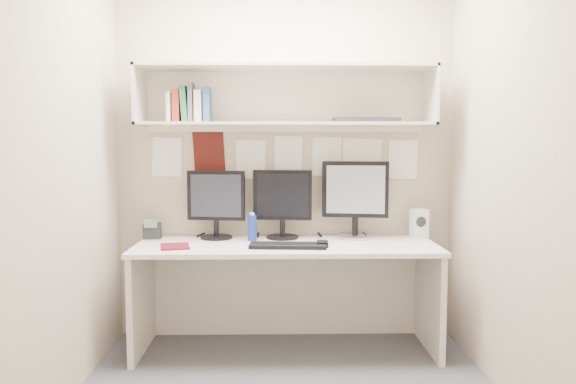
{
  "coord_description": "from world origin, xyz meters",
  "views": [
    {
      "loc": [
        -0.06,
        -3.05,
        1.4
      ],
      "look_at": [
        0.01,
        0.35,
        1.1
      ],
      "focal_mm": 35.0,
      "sensor_mm": 36.0,
      "label": 1
    }
  ],
  "objects_px": {
    "keyboard": "(288,246)",
    "speaker": "(419,224)",
    "monitor_left": "(216,202)",
    "monitor_center": "(282,201)",
    "desk_phone": "(152,231)",
    "maroon_notebook": "(175,246)",
    "monitor_right": "(355,197)",
    "desk": "(286,297)"
  },
  "relations": [
    {
      "from": "desk_phone",
      "to": "monitor_center",
      "type": "bearing_deg",
      "value": -4.2
    },
    {
      "from": "monitor_center",
      "to": "speaker",
      "type": "xyz_separation_m",
      "value": [
        0.96,
        -0.02,
        -0.16
      ]
    },
    {
      "from": "keyboard",
      "to": "maroon_notebook",
      "type": "relative_size",
      "value": 2.24
    },
    {
      "from": "monitor_left",
      "to": "keyboard",
      "type": "distance_m",
      "value": 0.66
    },
    {
      "from": "monitor_right",
      "to": "keyboard",
      "type": "distance_m",
      "value": 0.66
    },
    {
      "from": "desk_phone",
      "to": "maroon_notebook",
      "type": "bearing_deg",
      "value": -61.41
    },
    {
      "from": "desk",
      "to": "monitor_left",
      "type": "xyz_separation_m",
      "value": [
        -0.49,
        0.22,
        0.62
      ]
    },
    {
      "from": "monitor_center",
      "to": "speaker",
      "type": "bearing_deg",
      "value": 4.79
    },
    {
      "from": "keyboard",
      "to": "speaker",
      "type": "xyz_separation_m",
      "value": [
        0.93,
        0.34,
        0.09
      ]
    },
    {
      "from": "monitor_center",
      "to": "maroon_notebook",
      "type": "xyz_separation_m",
      "value": [
        -0.7,
        -0.34,
        -0.26
      ]
    },
    {
      "from": "maroon_notebook",
      "to": "monitor_center",
      "type": "bearing_deg",
      "value": 13.3
    },
    {
      "from": "monitor_left",
      "to": "maroon_notebook",
      "type": "distance_m",
      "value": 0.48
    },
    {
      "from": "desk",
      "to": "monitor_right",
      "type": "distance_m",
      "value": 0.84
    },
    {
      "from": "speaker",
      "to": "maroon_notebook",
      "type": "relative_size",
      "value": 0.94
    },
    {
      "from": "speaker",
      "to": "desk_phone",
      "type": "distance_m",
      "value": 1.88
    },
    {
      "from": "monitor_right",
      "to": "desk_phone",
      "type": "height_order",
      "value": "monitor_right"
    },
    {
      "from": "monitor_right",
      "to": "desk_phone",
      "type": "relative_size",
      "value": 3.79
    },
    {
      "from": "monitor_right",
      "to": "maroon_notebook",
      "type": "relative_size",
      "value": 2.47
    },
    {
      "from": "speaker",
      "to": "keyboard",
      "type": "bearing_deg",
      "value": -172.07
    },
    {
      "from": "monitor_center",
      "to": "monitor_right",
      "type": "height_order",
      "value": "monitor_right"
    },
    {
      "from": "monitor_center",
      "to": "desk_phone",
      "type": "xyz_separation_m",
      "value": [
        -0.92,
        0.0,
        -0.2
      ]
    },
    {
      "from": "maroon_notebook",
      "to": "desk_phone",
      "type": "xyz_separation_m",
      "value": [
        -0.22,
        0.34,
        0.05
      ]
    },
    {
      "from": "keyboard",
      "to": "speaker",
      "type": "relative_size",
      "value": 2.39
    },
    {
      "from": "maroon_notebook",
      "to": "desk_phone",
      "type": "distance_m",
      "value": 0.41
    },
    {
      "from": "speaker",
      "to": "desk_phone",
      "type": "bearing_deg",
      "value": 167.38
    },
    {
      "from": "monitor_center",
      "to": "monitor_right",
      "type": "bearing_deg",
      "value": 6.0
    },
    {
      "from": "desk_phone",
      "to": "speaker",
      "type": "bearing_deg",
      "value": -4.75
    },
    {
      "from": "monitor_left",
      "to": "monitor_center",
      "type": "xyz_separation_m",
      "value": [
        0.47,
        -0.0,
        0.0
      ]
    },
    {
      "from": "desk",
      "to": "desk_phone",
      "type": "distance_m",
      "value": 1.05
    },
    {
      "from": "keyboard",
      "to": "speaker",
      "type": "bearing_deg",
      "value": 23.61
    },
    {
      "from": "desk",
      "to": "desk_phone",
      "type": "bearing_deg",
      "value": 166.72
    },
    {
      "from": "desk",
      "to": "desk_phone",
      "type": "height_order",
      "value": "desk_phone"
    },
    {
      "from": "desk",
      "to": "keyboard",
      "type": "xyz_separation_m",
      "value": [
        0.01,
        -0.14,
        0.38
      ]
    },
    {
      "from": "monitor_left",
      "to": "monitor_right",
      "type": "bearing_deg",
      "value": 8.36
    },
    {
      "from": "monitor_left",
      "to": "monitor_center",
      "type": "relative_size",
      "value": 0.99
    },
    {
      "from": "monitor_left",
      "to": "keyboard",
      "type": "height_order",
      "value": "monitor_left"
    },
    {
      "from": "desk",
      "to": "keyboard",
      "type": "bearing_deg",
      "value": -86.7
    },
    {
      "from": "desk",
      "to": "monitor_right",
      "type": "relative_size",
      "value": 3.69
    },
    {
      "from": "keyboard",
      "to": "desk_phone",
      "type": "relative_size",
      "value": 3.44
    },
    {
      "from": "desk",
      "to": "monitor_center",
      "type": "height_order",
      "value": "monitor_center"
    },
    {
      "from": "maroon_notebook",
      "to": "speaker",
      "type": "bearing_deg",
      "value": -1.79
    },
    {
      "from": "keyboard",
      "to": "speaker",
      "type": "height_order",
      "value": "speaker"
    }
  ]
}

